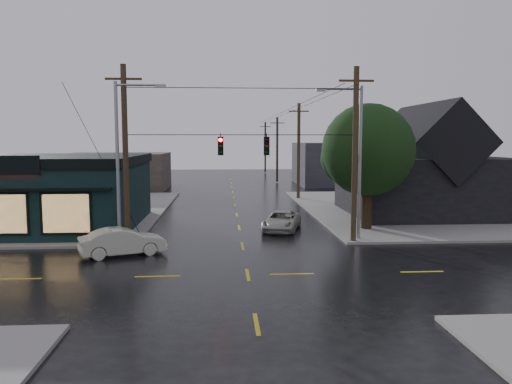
{
  "coord_description": "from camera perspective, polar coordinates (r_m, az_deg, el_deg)",
  "views": [
    {
      "loc": [
        -1.05,
        -21.77,
        6.02
      ],
      "look_at": [
        0.69,
        4.87,
        3.22
      ],
      "focal_mm": 35.0,
      "sensor_mm": 36.0,
      "label": 1
    }
  ],
  "objects": [
    {
      "name": "span_signal_assembly",
      "position": [
        28.3,
        -1.43,
        5.34
      ],
      "size": [
        13.0,
        0.48,
        1.23
      ],
      "color": "black",
      "rests_on": "ground"
    },
    {
      "name": "bg_building_west",
      "position": [
        63.23,
        -15.57,
        2.31
      ],
      "size": [
        12.0,
        10.0,
        4.4
      ],
      "primitive_type": "cube",
      "color": "#392D2A",
      "rests_on": "ground"
    },
    {
      "name": "utility_pole_far_c",
      "position": [
        90.29,
        1.06,
        2.17
      ],
      "size": [
        2.0,
        0.32,
        9.15
      ],
      "primitive_type": null,
      "color": "black",
      "rests_on": "ground"
    },
    {
      "name": "streetlight_nw",
      "position": [
        28.8,
        -15.27,
        -6.29
      ],
      "size": [
        5.4,
        0.3,
        9.15
      ],
      "primitive_type": null,
      "color": "gray",
      "rests_on": "ground"
    },
    {
      "name": "utility_pole_nw",
      "position": [
        29.42,
        -14.42,
        -6.01
      ],
      "size": [
        2.0,
        0.32,
        10.15
      ],
      "primitive_type": null,
      "color": "black",
      "rests_on": "ground"
    },
    {
      "name": "pizza_shop",
      "position": [
        37.57,
        -25.52,
        0.12
      ],
      "size": [
        16.3,
        12.34,
        4.9
      ],
      "color": "black",
      "rests_on": "ground"
    },
    {
      "name": "sidewalk_ne",
      "position": [
        47.15,
        22.81,
        -1.72
      ],
      "size": [
        28.0,
        28.0,
        0.15
      ],
      "primitive_type": "cube",
      "color": "gray",
      "rests_on": "ground"
    },
    {
      "name": "bg_building_east",
      "position": [
        68.99,
        10.58,
        3.22
      ],
      "size": [
        14.0,
        12.0,
        5.6
      ],
      "primitive_type": "cube",
      "color": "#2A2B30",
      "rests_on": "ground"
    },
    {
      "name": "utility_pole_ne",
      "position": [
        29.88,
        11.03,
        -5.75
      ],
      "size": [
        2.0,
        0.32,
        10.15
      ],
      "primitive_type": null,
      "color": "black",
      "rests_on": "ground"
    },
    {
      "name": "streetlight_ne",
      "position": [
        30.67,
        11.6,
        -5.46
      ],
      "size": [
        5.4,
        0.3,
        9.15
      ],
      "primitive_type": null,
      "color": "gray",
      "rests_on": "ground"
    },
    {
      "name": "ground_plane",
      "position": [
        22.62,
        -0.96,
        -9.45
      ],
      "size": [
        160.0,
        160.0,
        0.0
      ],
      "primitive_type": "plane",
      "color": "black"
    },
    {
      "name": "corner_tree",
      "position": [
        33.66,
        12.67,
        4.68
      ],
      "size": [
        6.1,
        6.1,
        8.26
      ],
      "color": "black",
      "rests_on": "ground"
    },
    {
      "name": "utility_pole_far_b",
      "position": [
        70.44,
        2.42,
        1.09
      ],
      "size": [
        2.0,
        0.32,
        9.15
      ],
      "primitive_type": null,
      "color": "black",
      "rests_on": "ground"
    },
    {
      "name": "utility_pole_far_a",
      "position": [
        50.7,
        4.84,
        -0.85
      ],
      "size": [
        2.0,
        0.32,
        9.65
      ],
      "primitive_type": null,
      "color": "black",
      "rests_on": "ground"
    },
    {
      "name": "suv_silver",
      "position": [
        33.29,
        2.95,
        -3.32
      ],
      "size": [
        3.32,
        5.01,
        1.28
      ],
      "primitive_type": "imported",
      "rotation": [
        0.0,
        0.0,
        -0.28
      ],
      "color": "#A9A59C",
      "rests_on": "ground"
    },
    {
      "name": "sedan_cream",
      "position": [
        27.03,
        -14.98,
        -5.52
      ],
      "size": [
        4.65,
        3.07,
        1.45
      ],
      "primitive_type": "imported",
      "rotation": [
        0.0,
        0.0,
        1.96
      ],
      "color": "#BAB9A3",
      "rests_on": "ground"
    },
    {
      "name": "ne_building",
      "position": [
        41.99,
        18.76,
        3.56
      ],
      "size": [
        12.6,
        11.6,
        8.75
      ],
      "color": "black",
      "rests_on": "ground"
    }
  ]
}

